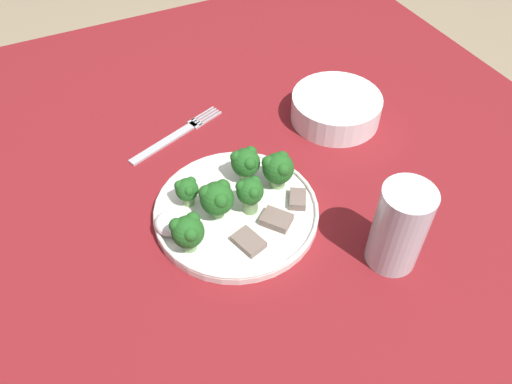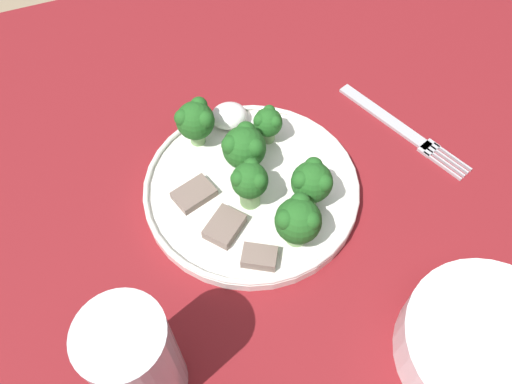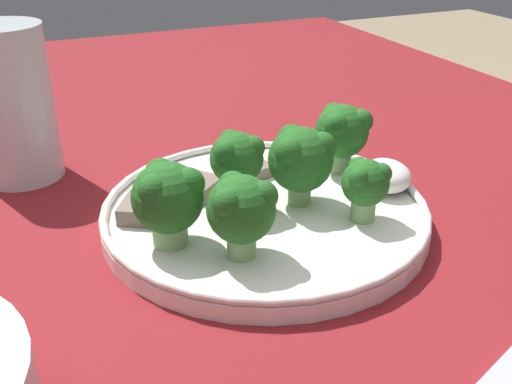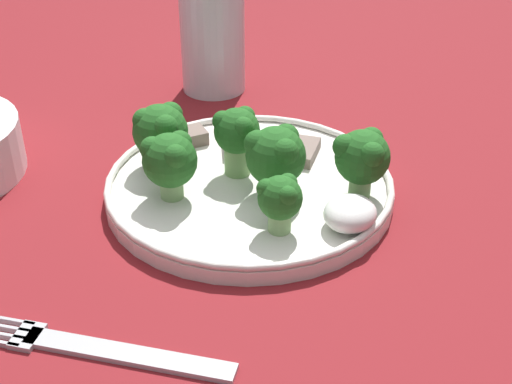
# 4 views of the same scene
# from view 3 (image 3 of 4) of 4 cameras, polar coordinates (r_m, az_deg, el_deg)

# --- Properties ---
(table) EXTENTS (1.33, 1.06, 0.76)m
(table) POSITION_cam_3_polar(r_m,az_deg,el_deg) (0.50, -9.94, -12.51)
(table) COLOR maroon
(table) RESTS_ON ground_plane
(dinner_plate) EXTENTS (0.24, 0.24, 0.02)m
(dinner_plate) POSITION_cam_3_polar(r_m,az_deg,el_deg) (0.45, 0.85, -1.89)
(dinner_plate) COLOR white
(dinner_plate) RESTS_ON table
(drinking_glass) EXTENTS (0.07, 0.07, 0.13)m
(drinking_glass) POSITION_cam_3_polar(r_m,az_deg,el_deg) (0.54, -22.14, 7.01)
(drinking_glass) COLOR silver
(drinking_glass) RESTS_ON table
(broccoli_floret_near_rim_left) EXTENTS (0.05, 0.04, 0.06)m
(broccoli_floret_near_rim_left) POSITION_cam_3_polar(r_m,az_deg,el_deg) (0.37, -1.42, -1.57)
(broccoli_floret_near_rim_left) COLOR #7FA866
(broccoli_floret_near_rim_left) RESTS_ON dinner_plate
(broccoli_floret_center_left) EXTENTS (0.04, 0.04, 0.06)m
(broccoli_floret_center_left) POSITION_cam_3_polar(r_m,az_deg,el_deg) (0.43, -1.85, 2.93)
(broccoli_floret_center_left) COLOR #7FA866
(broccoli_floret_center_left) RESTS_ON dinner_plate
(broccoli_floret_back_left) EXTENTS (0.05, 0.04, 0.06)m
(broccoli_floret_back_left) POSITION_cam_3_polar(r_m,az_deg,el_deg) (0.49, 8.17, 5.82)
(broccoli_floret_back_left) COLOR #7FA866
(broccoli_floret_back_left) RESTS_ON dinner_plate
(broccoli_floret_front_left) EXTENTS (0.05, 0.05, 0.06)m
(broccoli_floret_front_left) POSITION_cam_3_polar(r_m,az_deg,el_deg) (0.44, 4.28, 3.25)
(broccoli_floret_front_left) COLOR #7FA866
(broccoli_floret_front_left) RESTS_ON dinner_plate
(broccoli_floret_center_back) EXTENTS (0.05, 0.05, 0.06)m
(broccoli_floret_center_back) POSITION_cam_3_polar(r_m,az_deg,el_deg) (0.39, -8.42, -0.48)
(broccoli_floret_center_back) COLOR #7FA866
(broccoli_floret_center_back) RESTS_ON dinner_plate
(broccoli_floret_mid_cluster) EXTENTS (0.03, 0.03, 0.05)m
(broccoli_floret_mid_cluster) POSITION_cam_3_polar(r_m,az_deg,el_deg) (0.42, 10.37, 0.81)
(broccoli_floret_mid_cluster) COLOR #7FA866
(broccoli_floret_mid_cluster) RESTS_ON dinner_plate
(meat_slice_front_slice) EXTENTS (0.05, 0.04, 0.01)m
(meat_slice_front_slice) POSITION_cam_3_polar(r_m,az_deg,el_deg) (0.50, -1.11, 2.37)
(meat_slice_front_slice) COLOR #756056
(meat_slice_front_slice) RESTS_ON dinner_plate
(meat_slice_middle_slice) EXTENTS (0.05, 0.05, 0.01)m
(meat_slice_middle_slice) POSITION_cam_3_polar(r_m,az_deg,el_deg) (0.47, -6.16, 0.63)
(meat_slice_middle_slice) COLOR #756056
(meat_slice_middle_slice) RESTS_ON dinner_plate
(meat_slice_rear_slice) EXTENTS (0.04, 0.04, 0.01)m
(meat_slice_rear_slice) POSITION_cam_3_polar(r_m,az_deg,el_deg) (0.44, -11.55, -1.53)
(meat_slice_rear_slice) COLOR #756056
(meat_slice_rear_slice) RESTS_ON dinner_plate
(sauce_dollop) EXTENTS (0.04, 0.04, 0.02)m
(sauce_dollop) POSITION_cam_3_polar(r_m,az_deg,el_deg) (0.48, 12.18, 1.54)
(sauce_dollop) COLOR white
(sauce_dollop) RESTS_ON dinner_plate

